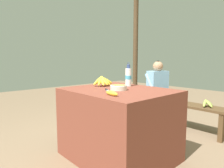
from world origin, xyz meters
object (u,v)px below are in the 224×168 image
loose_banana_front (112,93)px  wooden_bench (176,106)px  knife (107,90)px  banana_bunch_green (207,103)px  banana_bunch_ripe (103,81)px  seated_vendor (156,87)px  serving_bowl (119,87)px  water_bottle (128,77)px  support_post_near (136,46)px

loose_banana_front → wooden_bench: loose_banana_front is taller
knife → banana_bunch_green: knife is taller
banana_bunch_ripe → seated_vendor: size_ratio=0.25×
serving_bowl → water_bottle: 0.36m
serving_bowl → support_post_near: support_post_near is taller
serving_bowl → seated_vendor: bearing=110.3°
water_bottle → wooden_bench: (0.02, 1.15, -0.54)m
knife → loose_banana_front: bearing=-2.5°
wooden_bench → knife: bearing=-86.3°
seated_vendor → support_post_near: (-0.83, 0.40, 0.77)m
loose_banana_front → banana_bunch_green: loose_banana_front is taller
banana_bunch_ripe → wooden_bench: bearing=80.3°
wooden_bench → seated_vendor: (-0.40, -0.02, 0.27)m
banana_bunch_ripe → wooden_bench: size_ratio=0.17×
water_bottle → wooden_bench: 1.27m
wooden_bench → loose_banana_front: bearing=-79.2°
banana_bunch_green → loose_banana_front: bearing=-95.1°
water_bottle → loose_banana_front: 0.70m
banana_bunch_ripe → water_bottle: 0.32m
serving_bowl → banana_bunch_green: 1.54m
water_bottle → banana_bunch_green: (0.51, 1.14, -0.42)m
loose_banana_front → seated_vendor: (-0.73, 1.72, -0.18)m
knife → support_post_near: size_ratio=0.06×
knife → serving_bowl: bearing=109.8°
wooden_bench → support_post_near: bearing=162.9°
water_bottle → banana_bunch_green: water_bottle is taller
knife → banana_bunch_green: bearing=105.9°
banana_bunch_ripe → knife: banana_bunch_ripe is taller
wooden_bench → support_post_near: support_post_near is taller
water_bottle → banana_bunch_green: 1.32m
loose_banana_front → banana_bunch_green: 1.78m
loose_banana_front → banana_bunch_green: size_ratio=0.69×
seated_vendor → knife: bearing=122.7°
loose_banana_front → support_post_near: bearing=126.4°
wooden_bench → banana_bunch_green: size_ratio=6.50×
loose_banana_front → support_post_near: (-1.56, 2.12, 0.59)m
banana_bunch_ripe → banana_bunch_green: banana_bunch_ripe is taller
loose_banana_front → banana_bunch_ripe: bearing=146.9°
support_post_near → knife: bearing=-56.0°
banana_bunch_ripe → support_post_near: size_ratio=0.10×
knife → support_post_near: 2.47m
banana_bunch_ripe → serving_bowl: 0.38m
support_post_near → wooden_bench: bearing=-17.1°
serving_bowl → seated_vendor: (-0.53, 1.44, -0.19)m
serving_bowl → water_bottle: water_bottle is taller
seated_vendor → wooden_bench: bearing=-162.3°
seated_vendor → banana_bunch_green: (0.89, 0.02, -0.14)m
banana_bunch_ripe → loose_banana_front: banana_bunch_ripe is taller
seated_vendor → banana_bunch_green: seated_vendor is taller
support_post_near → banana_bunch_green: bearing=-12.5°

